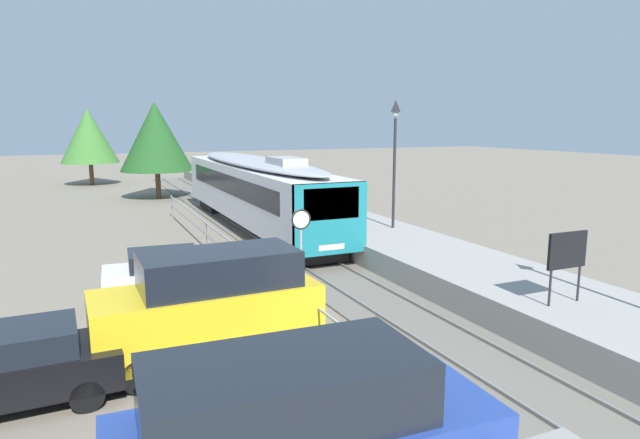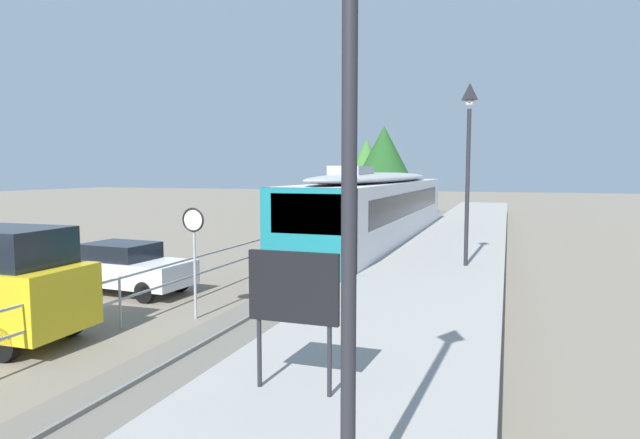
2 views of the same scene
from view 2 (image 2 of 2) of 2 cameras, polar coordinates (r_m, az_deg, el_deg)
The scene contains 12 objects.
ground_plane at distance 22.09m, azimuth -2.90°, elevation -4.50°, with size 160.00×160.00×0.00m, color slate.
track_rails at distance 21.15m, azimuth 4.67°, elevation -4.85°, with size 3.20×60.00×0.14m.
commuter_train at distance 23.37m, azimuth 6.29°, elevation 1.29°, with size 2.82×18.02×3.74m.
station_platform at distance 20.52m, azimuth 13.52°, elevation -4.11°, with size 3.90×60.00×0.90m, color #999691.
platform_lamp_near_end at distance 4.17m, azimuth 3.18°, elevation 17.88°, with size 0.34×0.34×5.35m.
platform_lamp_mid_platform at distance 16.44m, azimuth 15.46°, elevation 8.17°, with size 0.34×0.34×5.35m.
platform_notice_board at distance 6.83m, azimuth -2.84°, elevation -7.69°, with size 1.20×0.08×1.80m.
speed_limit_sign at distance 13.72m, azimuth -13.23°, elevation -1.59°, with size 0.61×0.10×2.81m.
carpark_fence at distance 13.56m, azimuth -20.44°, elevation -7.07°, with size 0.06×36.06×1.25m.
parked_hatchback_white at distance 17.42m, azimuth -19.86°, elevation -4.78°, with size 4.09×1.98×1.53m.
tree_behind_carpark at distance 49.33m, azimuth 4.95°, elevation 5.77°, with size 4.79×4.79×6.57m.
tree_behind_station_far at distance 37.45m, azimuth 6.77°, elevation 6.16°, with size 5.04×5.04×6.79m.
Camera 2 is at (5.24, 1.84, 3.70)m, focal length 30.23 mm.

